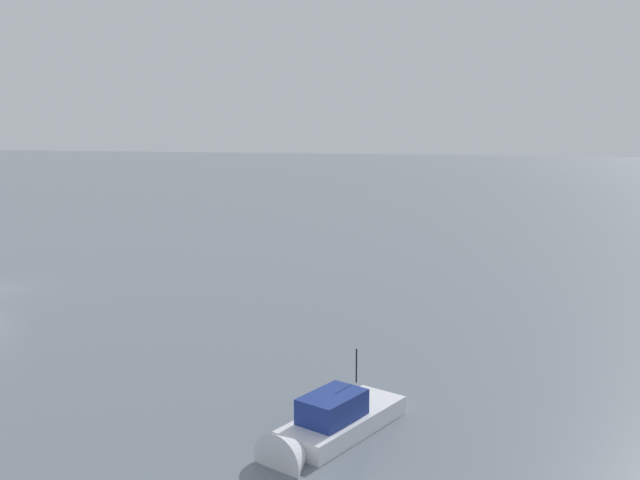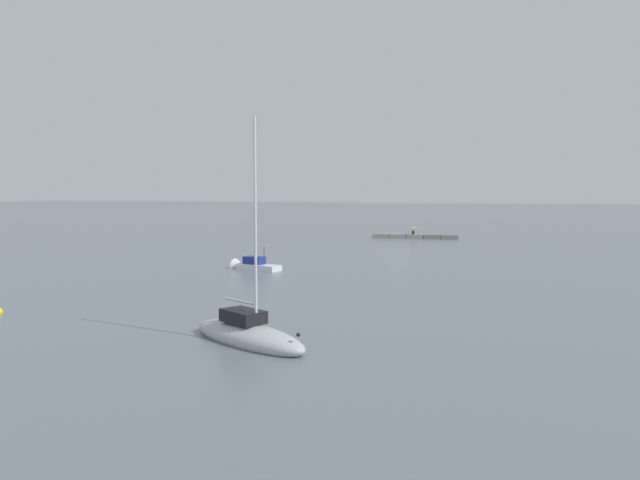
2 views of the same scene
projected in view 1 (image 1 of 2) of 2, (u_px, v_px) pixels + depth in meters
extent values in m
cube|color=silver|center=(343.00, 425.00, 20.07)|extent=(4.72, 2.87, 0.74)
cone|color=silver|center=(295.00, 453.00, 18.33)|extent=(1.95, 1.95, 1.56)
cube|color=navy|center=(332.00, 407.00, 19.54)|extent=(2.23, 1.76, 0.74)
cube|color=#283847|center=(321.00, 411.00, 19.12)|extent=(0.43, 1.14, 0.52)
cylinder|color=black|center=(356.00, 366.00, 20.34)|extent=(0.04, 0.04, 1.03)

